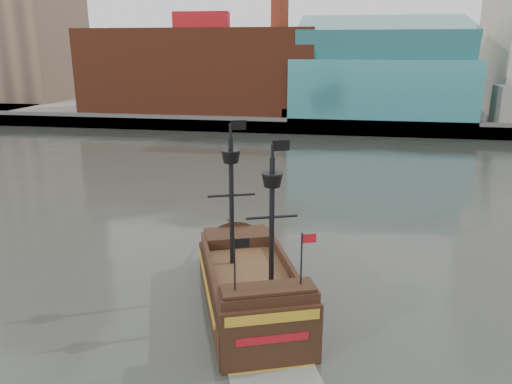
# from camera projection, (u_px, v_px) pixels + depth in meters

# --- Properties ---
(ground) EXTENTS (400.00, 400.00, 0.00)m
(ground) POSITION_uv_depth(u_px,v_px,m) (241.00, 357.00, 23.38)
(ground) COLOR #2A2C27
(ground) RESTS_ON ground
(promenade_far) EXTENTS (220.00, 60.00, 2.00)m
(promenade_far) POSITION_uv_depth(u_px,v_px,m) (325.00, 108.00, 110.05)
(promenade_far) COLOR slate
(promenade_far) RESTS_ON ground
(seawall) EXTENTS (220.00, 1.00, 2.60)m
(seawall) POSITION_uv_depth(u_px,v_px,m) (317.00, 127.00, 82.09)
(seawall) COLOR #4C4C49
(seawall) RESTS_ON ground
(pirate_ship) EXTENTS (9.26, 15.30, 11.01)m
(pirate_ship) POSITION_uv_depth(u_px,v_px,m) (250.00, 292.00, 27.48)
(pirate_ship) COLOR black
(pirate_ship) RESTS_ON ground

